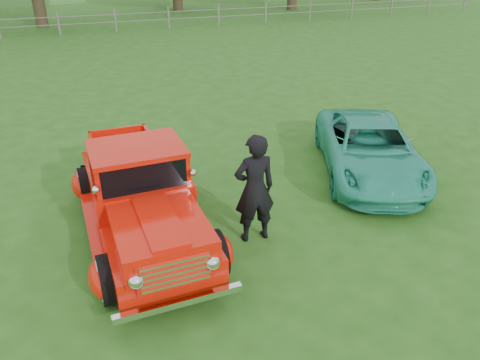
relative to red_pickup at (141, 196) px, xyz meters
name	(u,v)px	position (x,y,z in m)	size (l,w,h in m)	color
ground	(243,259)	(1.45, -1.26, -0.80)	(140.00, 140.00, 0.00)	#234F15
distant_hills	(59,19)	(-2.64, 58.20, -5.34)	(116.00, 60.00, 18.00)	#316A27
fence_line	(115,21)	(1.45, 20.74, -0.19)	(48.00, 0.12, 1.20)	#655E55
red_pickup	(141,196)	(0.00, 0.00, 0.00)	(2.44, 5.08, 1.78)	black
teal_sedan	(369,149)	(5.19, 0.90, -0.19)	(2.00, 4.33, 1.20)	teal
man	(255,189)	(1.84, -0.72, 0.20)	(0.73, 0.48, 2.00)	black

